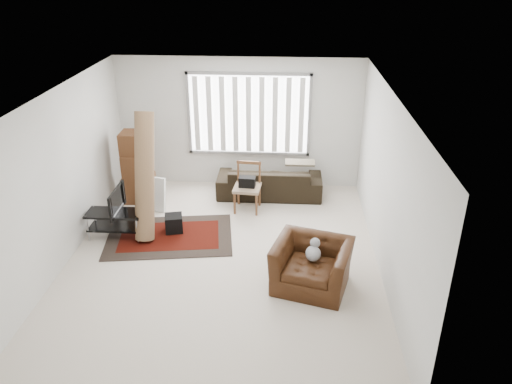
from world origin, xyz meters
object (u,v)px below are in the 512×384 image
armchair (312,262)px  sofa (270,177)px  side_chair (247,185)px  tv_stand (115,219)px  moving_boxes (137,169)px

armchair → sofa: bearing=119.4°
armchair → side_chair: bearing=131.2°
side_chair → armchair: (1.15, -2.41, -0.10)m
tv_stand → sofa: bearing=35.3°
moving_boxes → armchair: size_ratio=1.08×
tv_stand → sofa: size_ratio=0.45×
moving_boxes → armchair: 4.29m
tv_stand → armchair: bearing=-20.0°
moving_boxes → side_chair: moving_boxes is taller
sofa → side_chair: size_ratio=2.28×
moving_boxes → side_chair: 2.22m
tv_stand → sofa: sofa is taller
tv_stand → moving_boxes: size_ratio=0.68×
tv_stand → armchair: (3.35, -1.22, 0.06)m
tv_stand → sofa: (2.61, 1.84, 0.06)m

